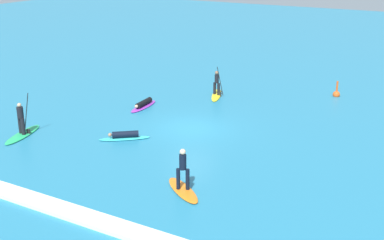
{
  "coord_description": "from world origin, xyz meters",
  "views": [
    {
      "loc": [
        13.0,
        -22.99,
        9.71
      ],
      "look_at": [
        0.0,
        0.0,
        0.5
      ],
      "focal_mm": 47.06,
      "sensor_mm": 36.0,
      "label": 1
    }
  ],
  "objects_px": {
    "surfer_on_purple_board": "(143,105)",
    "surfer_on_green_board": "(22,128)",
    "surfer_on_teal_board": "(125,136)",
    "marker_buoy": "(336,94)",
    "surfer_on_orange_board": "(183,182)",
    "surfer_on_yellow_board": "(217,90)"
  },
  "relations": [
    {
      "from": "surfer_on_purple_board",
      "to": "surfer_on_green_board",
      "type": "xyz_separation_m",
      "value": [
        -2.81,
        -7.35,
        0.26
      ]
    },
    {
      "from": "surfer_on_teal_board",
      "to": "surfer_on_green_board",
      "type": "distance_m",
      "value": 5.61
    },
    {
      "from": "surfer_on_teal_board",
      "to": "marker_buoy",
      "type": "relative_size",
      "value": 2.08
    },
    {
      "from": "surfer_on_orange_board",
      "to": "marker_buoy",
      "type": "distance_m",
      "value": 17.25
    },
    {
      "from": "surfer_on_purple_board",
      "to": "surfer_on_green_board",
      "type": "bearing_deg",
      "value": -25.21
    },
    {
      "from": "surfer_on_green_board",
      "to": "surfer_on_orange_board",
      "type": "distance_m",
      "value": 10.92
    },
    {
      "from": "surfer_on_teal_board",
      "to": "surfer_on_yellow_board",
      "type": "relative_size",
      "value": 0.79
    },
    {
      "from": "surfer_on_purple_board",
      "to": "surfer_on_green_board",
      "type": "distance_m",
      "value": 7.87
    },
    {
      "from": "marker_buoy",
      "to": "surfer_on_green_board",
      "type": "bearing_deg",
      "value": -129.17
    },
    {
      "from": "surfer_on_yellow_board",
      "to": "surfer_on_green_board",
      "type": "relative_size",
      "value": 0.96
    },
    {
      "from": "surfer_on_teal_board",
      "to": "surfer_on_orange_board",
      "type": "bearing_deg",
      "value": 108.76
    },
    {
      "from": "surfer_on_teal_board",
      "to": "surfer_on_orange_board",
      "type": "relative_size",
      "value": 0.98
    },
    {
      "from": "surfer_on_yellow_board",
      "to": "marker_buoy",
      "type": "relative_size",
      "value": 2.63
    },
    {
      "from": "surfer_on_purple_board",
      "to": "surfer_on_yellow_board",
      "type": "distance_m",
      "value": 5.38
    },
    {
      "from": "surfer_on_purple_board",
      "to": "surfer_on_teal_board",
      "type": "distance_m",
      "value": 5.62
    },
    {
      "from": "surfer_on_green_board",
      "to": "surfer_on_orange_board",
      "type": "xyz_separation_m",
      "value": [
        10.84,
        -1.37,
        0.02
      ]
    },
    {
      "from": "surfer_on_purple_board",
      "to": "surfer_on_green_board",
      "type": "relative_size",
      "value": 0.88
    },
    {
      "from": "surfer_on_yellow_board",
      "to": "surfer_on_green_board",
      "type": "height_order",
      "value": "surfer_on_green_board"
    },
    {
      "from": "surfer_on_purple_board",
      "to": "surfer_on_orange_board",
      "type": "bearing_deg",
      "value": 38.35
    },
    {
      "from": "surfer_on_purple_board",
      "to": "surfer_on_teal_board",
      "type": "bearing_deg",
      "value": 20.21
    },
    {
      "from": "surfer_on_yellow_board",
      "to": "surfer_on_green_board",
      "type": "bearing_deg",
      "value": -46.46
    },
    {
      "from": "surfer_on_yellow_board",
      "to": "surfer_on_orange_board",
      "type": "distance_m",
      "value": 14.21
    }
  ]
}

